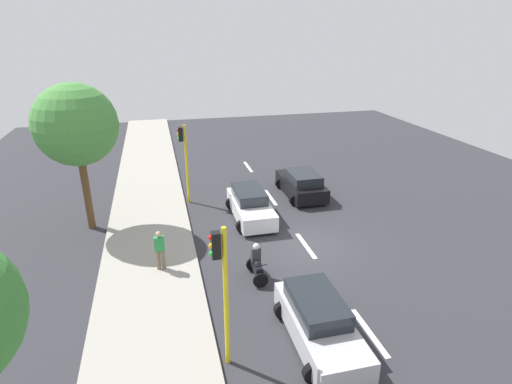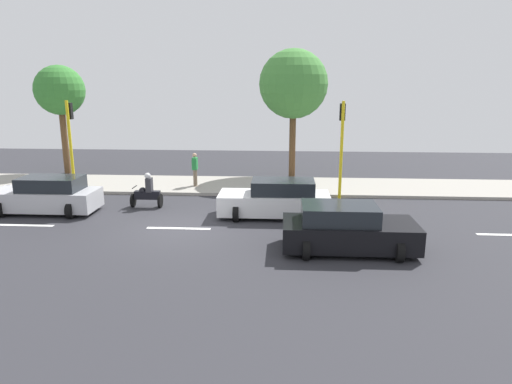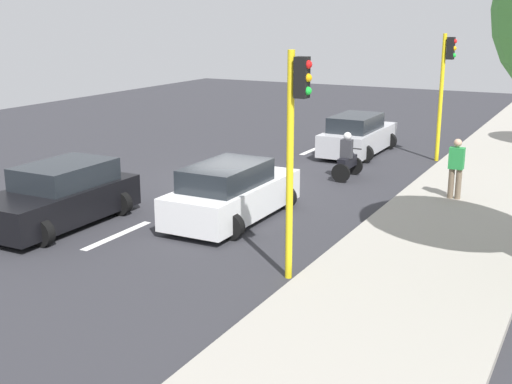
{
  "view_description": "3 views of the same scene",
  "coord_description": "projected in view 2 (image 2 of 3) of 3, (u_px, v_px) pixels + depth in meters",
  "views": [
    {
      "loc": [
        6.24,
        15.69,
        9.31
      ],
      "look_at": [
        1.48,
        -3.62,
        1.41
      ],
      "focal_mm": 28.93,
      "sensor_mm": 36.0,
      "label": 1
    },
    {
      "loc": [
        -15.74,
        -3.87,
        5.26
      ],
      "look_at": [
        2.03,
        -2.76,
        0.95
      ],
      "focal_mm": 31.6,
      "sensor_mm": 36.0,
      "label": 2
    },
    {
      "loc": [
        10.05,
        -17.91,
        5.12
      ],
      "look_at": [
        2.5,
        -3.61,
        0.83
      ],
      "focal_mm": 46.97,
      "sensor_mm": 36.0,
      "label": 3
    }
  ],
  "objects": [
    {
      "name": "street_tree_center",
      "position": [
        60.0,
        91.0,
        25.94
      ],
      "size": [
        2.84,
        2.84,
        6.3
      ],
      "color": "brown",
      "rests_on": "ground"
    },
    {
      "name": "pedestrian_near_signal",
      "position": [
        195.0,
        168.0,
        22.85
      ],
      "size": [
        0.4,
        0.24,
        1.69
      ],
      "color": "#72604C",
      "rests_on": "sidewalk"
    },
    {
      "name": "lane_stripe_far_north",
      "position": [
        511.0,
        235.0,
        16.02
      ],
      "size": [
        0.2,
        2.4,
        0.01
      ],
      "primitive_type": "cube",
      "color": "white",
      "rests_on": "ground"
    },
    {
      "name": "car_black",
      "position": [
        347.0,
        229.0,
        14.4
      ],
      "size": [
        2.34,
        4.25,
        1.52
      ],
      "color": "black",
      "rests_on": "ground"
    },
    {
      "name": "traffic_light_corner",
      "position": [
        342.0,
        136.0,
        20.36
      ],
      "size": [
        0.49,
        0.24,
        4.5
      ],
      "color": "yellow",
      "rests_on": "ground"
    },
    {
      "name": "car_silver",
      "position": [
        46.0,
        196.0,
        18.67
      ],
      "size": [
        2.13,
        4.34,
        1.52
      ],
      "color": "#B7B7BC",
      "rests_on": "ground"
    },
    {
      "name": "street_tree_south",
      "position": [
        293.0,
        84.0,
        24.75
      ],
      "size": [
        3.8,
        3.8,
        7.12
      ],
      "color": "brown",
      "rests_on": "ground"
    },
    {
      "name": "traffic_light_midblock",
      "position": [
        70.0,
        134.0,
        21.13
      ],
      "size": [
        0.49,
        0.24,
        4.5
      ],
      "color": "yellow",
      "rests_on": "ground"
    },
    {
      "name": "lane_stripe_north",
      "position": [
        341.0,
        232.0,
        16.38
      ],
      "size": [
        0.2,
        2.4,
        0.01
      ],
      "primitive_type": "cube",
      "color": "white",
      "rests_on": "ground"
    },
    {
      "name": "lane_stripe_south",
      "position": [
        23.0,
        225.0,
        17.1
      ],
      "size": [
        0.2,
        2.4,
        0.01
      ],
      "primitive_type": "cube",
      "color": "white",
      "rests_on": "ground"
    },
    {
      "name": "motorcycle",
      "position": [
        147.0,
        193.0,
        19.47
      ],
      "size": [
        0.6,
        1.3,
        1.53
      ],
      "color": "black",
      "rests_on": "ground"
    },
    {
      "name": "ground_plane",
      "position": [
        179.0,
        230.0,
        16.75
      ],
      "size": [
        40.0,
        60.0,
        0.1
      ],
      "primitive_type": "cube",
      "color": "#2D2D33"
    },
    {
      "name": "sidewalk",
      "position": [
        209.0,
        185.0,
        23.52
      ],
      "size": [
        4.0,
        60.0,
        0.15
      ],
      "primitive_type": "cube",
      "color": "#9E998E",
      "rests_on": "ground"
    },
    {
      "name": "car_white",
      "position": [
        276.0,
        200.0,
        18.09
      ],
      "size": [
        2.17,
        4.43,
        1.52
      ],
      "color": "white",
      "rests_on": "ground"
    },
    {
      "name": "lane_stripe_mid",
      "position": [
        179.0,
        228.0,
        16.74
      ],
      "size": [
        0.2,
        2.4,
        0.01
      ],
      "primitive_type": "cube",
      "color": "white",
      "rests_on": "ground"
    }
  ]
}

